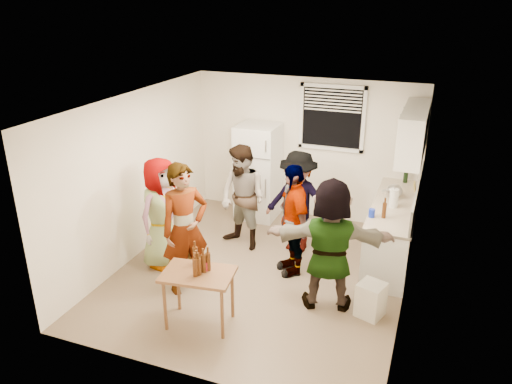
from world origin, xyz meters
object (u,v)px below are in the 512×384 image
at_px(red_cup, 205,270).
at_px(guest_back_right, 296,249).
at_px(trash_bin, 371,298).
at_px(guest_black, 291,270).
at_px(blue_cup, 371,217).
at_px(kettle, 394,197).
at_px(refrigerator, 258,172).
at_px(guest_grey, 166,264).
at_px(serving_table, 200,323).
at_px(wine_bottle, 405,182).
at_px(beer_bottle_table, 199,275).
at_px(guest_orange, 326,304).
at_px(beer_bottle_counter, 383,218).
at_px(guest_back_left, 243,246).
at_px(guest_stripe, 188,288).

distance_m(red_cup, guest_back_right, 2.35).
height_order(trash_bin, guest_back_right, trash_bin).
xyz_separation_m(guest_back_right, guest_black, (0.12, -0.67, 0.00)).
bearing_deg(blue_cup, trash_bin, -78.70).
bearing_deg(kettle, refrigerator, 156.63).
height_order(guest_grey, guest_back_right, guest_back_right).
bearing_deg(serving_table, guest_back_right, 76.00).
distance_m(wine_bottle, red_cup, 3.95).
bearing_deg(trash_bin, kettle, 89.75).
height_order(beer_bottle_table, guest_orange, beer_bottle_table).
bearing_deg(kettle, guest_grey, -163.48).
bearing_deg(blue_cup, wine_bottle, 78.90).
bearing_deg(beer_bottle_counter, guest_grey, -164.66).
bearing_deg(beer_bottle_table, guest_back_right, 76.96).
bearing_deg(red_cup, guest_orange, 33.01).
distance_m(blue_cup, guest_black, 1.41).
distance_m(blue_cup, guest_back_left, 2.20).
relative_size(refrigerator, beer_bottle_table, 7.88).
relative_size(wine_bottle, guest_grey, 0.17).
relative_size(beer_bottle_counter, guest_back_left, 0.13).
height_order(guest_back_right, guest_black, guest_back_right).
distance_m(blue_cup, beer_bottle_table, 2.59).
relative_size(blue_cup, serving_table, 0.14).
height_order(blue_cup, guest_back_right, blue_cup).
bearing_deg(trash_bin, serving_table, -154.89).
bearing_deg(guest_orange, beer_bottle_table, 22.89).
bearing_deg(kettle, guest_back_right, -171.81).
height_order(wine_bottle, guest_back_right, wine_bottle).
bearing_deg(beer_bottle_table, kettle, 55.65).
bearing_deg(serving_table, blue_cup, 47.90).
distance_m(refrigerator, guest_grey, 2.41).
bearing_deg(guest_back_left, trash_bin, -7.90).
distance_m(wine_bottle, guest_grey, 4.08).
bearing_deg(trash_bin, guest_back_right, 135.13).
bearing_deg(guest_grey, beer_bottle_table, -120.89).
bearing_deg(guest_back_right, wine_bottle, 48.33).
height_order(kettle, trash_bin, kettle).
xyz_separation_m(kettle, guest_back_left, (-2.21, -0.70, -0.90)).
bearing_deg(serving_table, red_cup, 59.36).
bearing_deg(guest_orange, beer_bottle_counter, -130.74).
xyz_separation_m(beer_bottle_counter, beer_bottle_table, (-1.86, -1.98, -0.19)).
height_order(refrigerator, guest_black, refrigerator).
bearing_deg(beer_bottle_table, red_cup, 80.70).
relative_size(refrigerator, wine_bottle, 5.82).
bearing_deg(blue_cup, beer_bottle_table, -131.10).
bearing_deg(refrigerator, serving_table, -82.04).
distance_m(refrigerator, guest_orange, 3.07).
height_order(wine_bottle, guest_black, wine_bottle).
relative_size(guest_grey, guest_back_left, 1.00).
height_order(guest_stripe, guest_back_left, guest_back_left).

